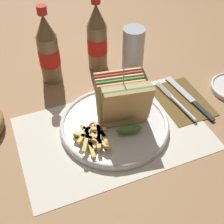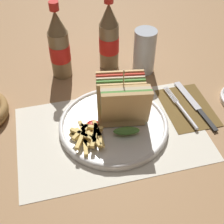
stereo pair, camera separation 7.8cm
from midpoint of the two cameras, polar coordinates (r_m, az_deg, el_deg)
The scene contains 12 objects.
ground_plane at distance 0.80m, azimuth 3.65°, elevation -2.89°, with size 4.00×4.00×0.00m, color #9E754C.
placemat at distance 0.78m, azimuth 2.77°, elevation -3.98°, with size 0.46×0.30×0.00m.
plate_main at distance 0.79m, azimuth 3.19°, elevation -2.68°, with size 0.28×0.28×0.02m.
club_sandwich at distance 0.75m, azimuth 4.97°, elevation 1.58°, with size 0.13×0.12×0.16m.
fries_pile at distance 0.74m, azimuth -1.42°, elevation -4.48°, with size 0.08×0.10×0.02m.
ketchup_blob at distance 0.77m, azimuth -0.70°, elevation -2.28°, with size 0.03×0.03×0.01m.
napkin at distance 0.88m, azimuth 16.07°, elevation 0.76°, with size 0.13×0.18×0.00m.
fork at distance 0.86m, azimuth 15.45°, elevation 0.10°, with size 0.03×0.18×0.01m.
knife at distance 0.89m, azimuth 17.46°, elevation 1.07°, with size 0.04×0.21×0.00m.
coke_bottle_near at distance 0.91m, azimuth -7.21°, elevation 11.77°, with size 0.06×0.06×0.23m.
coke_bottle_far at distance 0.95m, azimuth 1.86°, elevation 13.26°, with size 0.06×0.06×0.23m.
glass_near at distance 0.95m, azimuth 8.33°, elevation 10.83°, with size 0.07×0.07×0.14m.
Camera 2 is at (-0.15, -0.53, 0.58)m, focal length 50.00 mm.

